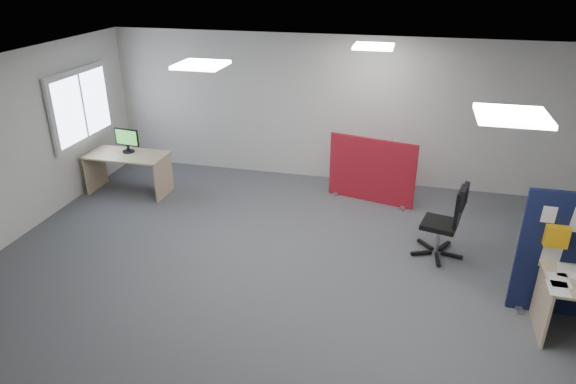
% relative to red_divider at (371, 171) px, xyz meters
% --- Properties ---
extents(floor, '(9.00, 9.00, 0.00)m').
position_rel_red_divider_xyz_m(floor, '(-0.60, -2.63, -0.56)').
color(floor, '#53565B').
rests_on(floor, ground).
extents(ceiling, '(9.00, 7.00, 0.02)m').
position_rel_red_divider_xyz_m(ceiling, '(-0.60, -2.63, 2.14)').
color(ceiling, white).
rests_on(ceiling, wall_back).
extents(wall_back, '(9.00, 0.02, 2.70)m').
position_rel_red_divider_xyz_m(wall_back, '(-0.60, 0.87, 0.79)').
color(wall_back, silver).
rests_on(wall_back, floor).
extents(window, '(0.06, 1.70, 1.30)m').
position_rel_red_divider_xyz_m(window, '(-5.03, -0.63, 0.99)').
color(window, white).
rests_on(window, wall_left).
extents(ceiling_lights, '(4.10, 4.10, 0.04)m').
position_rel_red_divider_xyz_m(ceiling_lights, '(-0.26, -1.97, 2.11)').
color(ceiling_lights, white).
rests_on(ceiling_lights, ceiling).
extents(red_divider, '(1.50, 0.40, 1.15)m').
position_rel_red_divider_xyz_m(red_divider, '(0.00, 0.00, 0.00)').
color(red_divider, maroon).
rests_on(red_divider, floor).
extents(second_desk, '(1.42, 0.71, 0.73)m').
position_rel_red_divider_xyz_m(second_desk, '(-4.28, -0.62, -0.02)').
color(second_desk, tan).
rests_on(second_desk, floor).
extents(monitor_second, '(0.47, 0.22, 0.43)m').
position_rel_red_divider_xyz_m(monitor_second, '(-4.30, -0.54, 0.40)').
color(monitor_second, black).
rests_on(monitor_second, second_desk).
extents(office_chair, '(0.73, 0.72, 1.10)m').
position_rel_red_divider_xyz_m(office_chair, '(1.22, -1.60, 0.06)').
color(office_chair, black).
rests_on(office_chair, floor).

